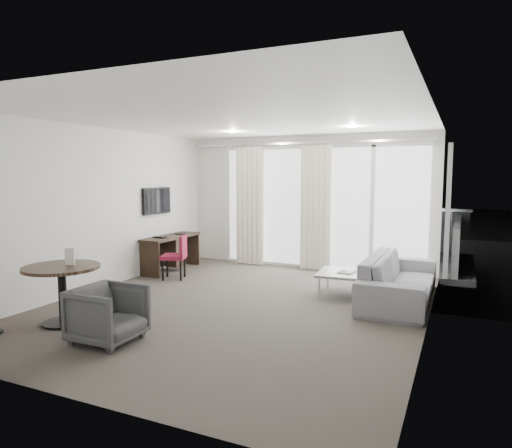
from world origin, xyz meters
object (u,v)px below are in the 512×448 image
at_px(desk, 171,253).
at_px(round_table, 63,295).
at_px(desk_chair, 174,257).
at_px(rattan_chair_b, 406,243).
at_px(coffee_table, 345,283).
at_px(rattan_chair_a, 366,242).
at_px(sofa, 399,278).
at_px(tub_armchair, 108,314).

bearing_deg(desk, round_table, -78.66).
height_order(desk_chair, rattan_chair_b, desk_chair).
relative_size(round_table, coffee_table, 1.16).
xyz_separation_m(round_table, rattan_chair_a, (2.63, 5.53, 0.07)).
bearing_deg(sofa, coffee_table, 90.05).
xyz_separation_m(sofa, rattan_chair_a, (-1.02, 2.73, 0.10)).
bearing_deg(round_table, rattan_chair_b, 61.48).
height_order(desk_chair, coffee_table, desk_chair).
relative_size(desk_chair, round_table, 0.85).
distance_m(tub_armchair, sofa, 4.08).
height_order(tub_armchair, rattan_chair_b, rattan_chair_b).
bearing_deg(desk, desk_chair, -51.85).
bearing_deg(rattan_chair_b, sofa, -66.83).
xyz_separation_m(desk, coffee_table, (3.49, -0.41, -0.16)).
bearing_deg(rattan_chair_a, desk, -152.05).
bearing_deg(rattan_chair_b, round_table, -100.13).
xyz_separation_m(round_table, tub_armchair, (0.94, -0.25, -0.05)).
distance_m(desk, round_table, 3.29).
bearing_deg(coffee_table, sofa, 0.05).
distance_m(desk, desk_chair, 0.76).
bearing_deg(desk_chair, rattan_chair_b, 24.09).
height_order(round_table, coffee_table, round_table).
relative_size(coffee_table, rattan_chair_a, 0.90).
relative_size(desk_chair, sofa, 0.34).
height_order(sofa, rattan_chair_a, rattan_chair_a).
height_order(desk_chair, rattan_chair_a, rattan_chair_a).
xyz_separation_m(sofa, rattan_chair_b, (-0.28, 3.38, 0.04)).
relative_size(round_table, tub_armchair, 1.32).
distance_m(round_table, rattan_chair_a, 6.13).
bearing_deg(desk, tub_armchair, -65.36).
bearing_deg(round_table, desk_chair, 93.92).
relative_size(desk_chair, tub_armchair, 1.13).
xyz_separation_m(tub_armchair, coffee_table, (1.90, 3.05, -0.14)).
relative_size(desk, desk_chair, 1.84).
xyz_separation_m(round_table, sofa, (3.65, 2.81, -0.03)).
distance_m(desk, tub_armchair, 3.82).
height_order(desk_chair, tub_armchair, desk_chair).
distance_m(rattan_chair_a, rattan_chair_b, 0.99).
relative_size(desk, sofa, 0.63).
relative_size(round_table, rattan_chair_b, 1.21).
xyz_separation_m(desk_chair, rattan_chair_b, (3.54, 3.56, -0.01)).
distance_m(desk_chair, rattan_chair_b, 5.02).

